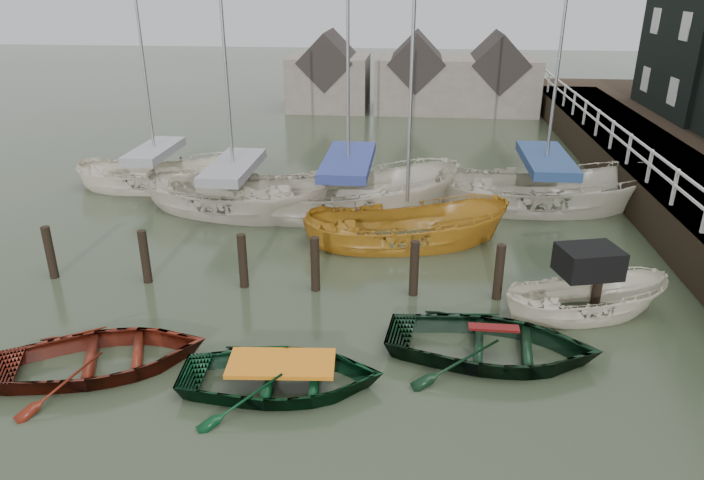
# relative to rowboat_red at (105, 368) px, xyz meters

# --- Properties ---
(ground) EXTENTS (120.00, 120.00, 0.00)m
(ground) POSITION_rel_rowboat_red_xyz_m (4.83, 0.76, 0.00)
(ground) COLOR #293320
(ground) RESTS_ON ground
(pier) EXTENTS (3.04, 32.00, 2.70)m
(pier) POSITION_rel_rowboat_red_xyz_m (14.31, 10.76, 0.71)
(pier) COLOR black
(pier) RESTS_ON ground
(mooring_pilings) EXTENTS (13.72, 0.22, 1.80)m
(mooring_pilings) POSITION_rel_rowboat_red_xyz_m (3.71, 3.76, 0.50)
(mooring_pilings) COLOR black
(mooring_pilings) RESTS_ON ground
(far_sheds) EXTENTS (14.00, 4.08, 4.39)m
(far_sheds) POSITION_rel_rowboat_red_xyz_m (5.66, 26.76, 1.86)
(far_sheds) COLOR #665B51
(far_sheds) RESTS_ON ground
(rowboat_red) EXTENTS (4.73, 4.07, 0.82)m
(rowboat_red) POSITION_rel_rowboat_red_xyz_m (0.00, 0.00, 0.00)
(rowboat_red) COLOR #51160B
(rowboat_red) RESTS_ON ground
(rowboat_green) EXTENTS (4.02, 3.02, 0.79)m
(rowboat_green) POSITION_rel_rowboat_red_xyz_m (3.63, -0.26, 0.00)
(rowboat_green) COLOR black
(rowboat_green) RESTS_ON ground
(rowboat_dkgreen) EXTENTS (4.56, 3.48, 0.88)m
(rowboat_dkgreen) POSITION_rel_rowboat_red_xyz_m (7.64, 1.20, 0.00)
(rowboat_dkgreen) COLOR black
(rowboat_dkgreen) RESTS_ON ground
(motorboat) EXTENTS (4.10, 2.40, 2.31)m
(motorboat) POSITION_rel_rowboat_red_xyz_m (9.93, 3.22, 0.11)
(motorboat) COLOR beige
(motorboat) RESTS_ON ground
(sailboat_a) EXTENTS (7.02, 3.93, 10.42)m
(sailboat_a) POSITION_rel_rowboat_red_xyz_m (0.16, 9.03, 0.06)
(sailboat_a) COLOR beige
(sailboat_a) RESTS_ON ground
(sailboat_b) EXTENTS (7.92, 4.62, 11.86)m
(sailboat_b) POSITION_rel_rowboat_red_xyz_m (3.83, 9.42, 0.06)
(sailboat_b) COLOR beige
(sailboat_b) RESTS_ON ground
(sailboat_c) EXTENTS (6.28, 3.33, 11.18)m
(sailboat_c) POSITION_rel_rowboat_red_xyz_m (5.77, 7.01, 0.02)
(sailboat_c) COLOR #B57B22
(sailboat_c) RESTS_ON ground
(sailboat_d) EXTENTS (7.26, 2.99, 12.04)m
(sailboat_d) POSITION_rel_rowboat_red_xyz_m (10.21, 10.49, 0.06)
(sailboat_d) COLOR #BAB49F
(sailboat_d) RESTS_ON ground
(sailboat_e) EXTENTS (6.08, 2.77, 10.51)m
(sailboat_e) POSITION_rel_rowboat_red_xyz_m (-3.38, 11.26, 0.06)
(sailboat_e) COLOR silver
(sailboat_e) RESTS_ON ground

